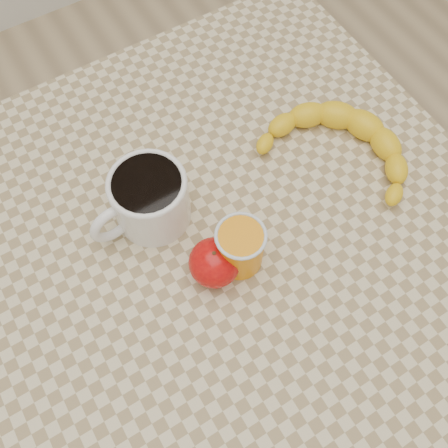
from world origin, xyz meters
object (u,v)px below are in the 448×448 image
table (224,253)px  coffee_mug (148,199)px  apple (214,263)px  banana (342,148)px  orange_juice_glass (240,247)px

table → coffee_mug: 0.17m
apple → banana: 0.28m
apple → banana: size_ratio=0.25×
table → orange_juice_glass: size_ratio=9.95×
coffee_mug → banana: 0.31m
table → apple: 0.14m
apple → table: bearing=47.5°
coffee_mug → apple: size_ratio=1.89×
table → coffee_mug: coffee_mug is taller
banana → table: bearing=161.7°
coffee_mug → orange_juice_glass: size_ratio=1.96×
orange_juice_glass → apple: (-0.04, 0.00, -0.01)m
coffee_mug → apple: coffee_mug is taller
table → banana: bearing=4.4°
coffee_mug → apple: (0.03, -0.12, -0.02)m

